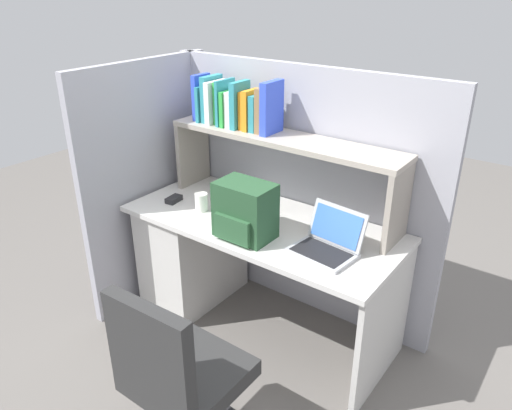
% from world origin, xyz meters
% --- Properties ---
extents(ground_plane, '(8.00, 8.00, 0.00)m').
position_xyz_m(ground_plane, '(0.00, 0.00, 0.00)').
color(ground_plane, slate).
extents(desk, '(1.60, 0.70, 0.73)m').
position_xyz_m(desk, '(-0.39, 0.00, 0.40)').
color(desk, silver).
rests_on(desk, ground_plane).
extents(cubicle_partition_rear, '(1.84, 0.05, 1.55)m').
position_xyz_m(cubicle_partition_rear, '(0.00, 0.38, 0.78)').
color(cubicle_partition_rear, '#9E9EA8').
rests_on(cubicle_partition_rear, ground_plane).
extents(cubicle_partition_left, '(0.05, 1.06, 1.55)m').
position_xyz_m(cubicle_partition_left, '(-0.85, -0.05, 0.78)').
color(cubicle_partition_left, '#9E9EA8').
rests_on(cubicle_partition_left, ground_plane).
extents(overhead_hutch, '(1.44, 0.28, 0.45)m').
position_xyz_m(overhead_hutch, '(0.00, 0.20, 1.08)').
color(overhead_hutch, gray).
rests_on(overhead_hutch, desk).
extents(reference_books_on_shelf, '(0.56, 0.19, 0.29)m').
position_xyz_m(reference_books_on_shelf, '(-0.34, 0.20, 1.31)').
color(reference_books_on_shelf, blue).
rests_on(reference_books_on_shelf, overhead_hutch).
extents(laptop, '(0.34, 0.30, 0.22)m').
position_xyz_m(laptop, '(0.47, -0.08, 0.78)').
color(laptop, '#B7BABF').
rests_on(laptop, desk).
extents(backpack, '(0.30, 0.23, 0.30)m').
position_xyz_m(backpack, '(0.03, -0.19, 0.88)').
color(backpack, '#264C2D').
rests_on(backpack, desk).
extents(computer_mouse, '(0.07, 0.11, 0.03)m').
position_xyz_m(computer_mouse, '(-0.59, -0.11, 0.75)').
color(computer_mouse, '#262628').
rests_on(computer_mouse, desk).
extents(paper_cup, '(0.08, 0.08, 0.11)m').
position_xyz_m(paper_cup, '(-0.37, -0.09, 0.78)').
color(paper_cup, white).
rests_on(paper_cup, desk).
extents(snack_canister, '(0.10, 0.10, 0.14)m').
position_xyz_m(snack_canister, '(-0.21, -0.08, 0.80)').
color(snack_canister, '#26723F').
rests_on(snack_canister, desk).
extents(office_chair, '(0.52, 0.52, 0.93)m').
position_xyz_m(office_chair, '(0.28, -0.96, 0.39)').
color(office_chair, black).
rests_on(office_chair, ground_plane).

